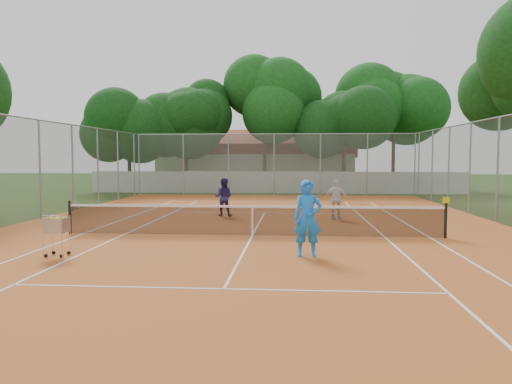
# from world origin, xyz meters

# --- Properties ---
(ground) EXTENTS (120.00, 120.00, 0.00)m
(ground) POSITION_xyz_m (0.00, 0.00, 0.00)
(ground) COLOR #1B3B10
(ground) RESTS_ON ground
(court_pad) EXTENTS (18.00, 34.00, 0.02)m
(court_pad) POSITION_xyz_m (0.00, 0.00, 0.01)
(court_pad) COLOR #B35922
(court_pad) RESTS_ON ground
(court_lines) EXTENTS (10.98, 23.78, 0.01)m
(court_lines) POSITION_xyz_m (0.00, 0.00, 0.02)
(court_lines) COLOR white
(court_lines) RESTS_ON court_pad
(tennis_net) EXTENTS (11.88, 0.10, 0.98)m
(tennis_net) POSITION_xyz_m (0.00, 0.00, 0.51)
(tennis_net) COLOR black
(tennis_net) RESTS_ON court_pad
(perimeter_fence) EXTENTS (18.00, 34.00, 4.00)m
(perimeter_fence) POSITION_xyz_m (0.00, 0.00, 2.00)
(perimeter_fence) COLOR slate
(perimeter_fence) RESTS_ON ground
(boundary_wall) EXTENTS (26.00, 0.30, 1.50)m
(boundary_wall) POSITION_xyz_m (0.00, 19.00, 0.75)
(boundary_wall) COLOR white
(boundary_wall) RESTS_ON ground
(clubhouse) EXTENTS (16.40, 9.00, 4.40)m
(clubhouse) POSITION_xyz_m (-2.00, 29.00, 2.20)
(clubhouse) COLOR beige
(clubhouse) RESTS_ON ground
(tropical_trees) EXTENTS (29.00, 19.00, 10.00)m
(tropical_trees) POSITION_xyz_m (0.00, 22.00, 5.00)
(tropical_trees) COLOR black
(tropical_trees) RESTS_ON ground
(player_near) EXTENTS (0.71, 0.48, 1.92)m
(player_near) POSITION_xyz_m (1.64, -3.17, 0.98)
(player_near) COLOR #1B7AED
(player_near) RESTS_ON court_pad
(player_far_left) EXTENTS (0.81, 0.65, 1.60)m
(player_far_left) POSITION_xyz_m (-1.66, 5.22, 0.82)
(player_far_left) COLOR #221B53
(player_far_left) RESTS_ON court_pad
(player_far_right) EXTENTS (1.00, 0.59, 1.61)m
(player_far_right) POSITION_xyz_m (3.00, 4.48, 0.82)
(player_far_right) COLOR silver
(player_far_right) RESTS_ON court_pad
(ball_hopper) EXTENTS (0.67, 0.67, 1.07)m
(ball_hopper) POSITION_xyz_m (-4.57, -3.66, 0.56)
(ball_hopper) COLOR silver
(ball_hopper) RESTS_ON court_pad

